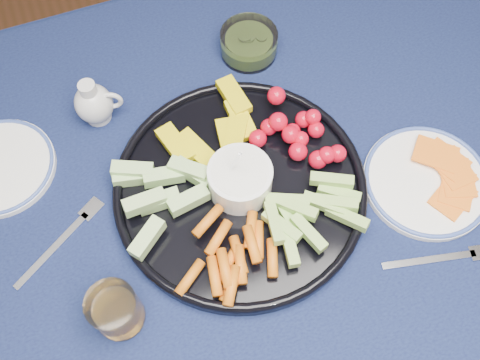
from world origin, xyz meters
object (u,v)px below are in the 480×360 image
object	(u,v)px
crudite_platter	(238,186)
creamer_pitcher	(94,103)
dining_table	(304,223)
pickle_bowl	(249,44)
juice_tumbler	(117,311)
cheese_plate	(427,180)

from	to	relation	value
crudite_platter	creamer_pitcher	xyz separation A→B (m)	(-0.17, 0.22, 0.02)
dining_table	pickle_bowl	bearing A→B (deg)	86.57
pickle_bowl	juice_tumbler	bearing A→B (deg)	-131.85
creamer_pitcher	pickle_bowl	world-z (taller)	creamer_pitcher
dining_table	cheese_plate	xyz separation A→B (m)	(0.19, -0.03, 0.10)
creamer_pitcher	juice_tumbler	world-z (taller)	creamer_pitcher
cheese_plate	juice_tumbler	distance (m)	0.51
creamer_pitcher	dining_table	bearing A→B (deg)	-45.65
creamer_pitcher	juice_tumbler	xyz separation A→B (m)	(-0.05, -0.35, -0.00)
creamer_pitcher	cheese_plate	world-z (taller)	creamer_pitcher
dining_table	crudite_platter	xyz separation A→B (m)	(-0.10, 0.06, 0.11)
dining_table	crudite_platter	world-z (taller)	crudite_platter
pickle_bowl	creamer_pitcher	bearing A→B (deg)	-172.19
creamer_pitcher	cheese_plate	size ratio (longest dim) A/B	0.44
dining_table	crudite_platter	bearing A→B (deg)	150.40
cheese_plate	crudite_platter	bearing A→B (deg)	162.26
dining_table	creamer_pitcher	size ratio (longest dim) A/B	18.81
cheese_plate	juice_tumbler	world-z (taller)	juice_tumbler
pickle_bowl	crudite_platter	bearing A→B (deg)	-114.61
pickle_bowl	juice_tumbler	xyz separation A→B (m)	(-0.34, -0.39, 0.01)
crudite_platter	cheese_plate	bearing A→B (deg)	-17.74
cheese_plate	juice_tumbler	size ratio (longest dim) A/B	2.47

